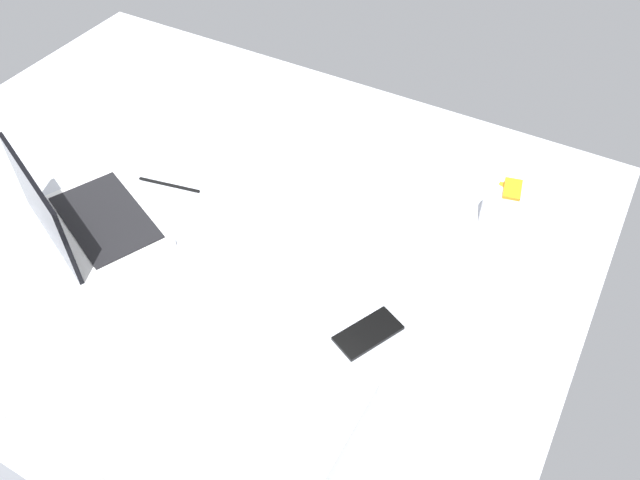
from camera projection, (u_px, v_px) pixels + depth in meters
bed_mattress at (213, 239)px, 165.24cm from camera, size 180.00×140.00×18.00cm
laptop at (85, 219)px, 151.16cm from camera, size 39.52×34.47×23.00cm
snack_cup at (502, 207)px, 151.83cm from camera, size 9.00×9.00×13.21cm
cell_phone at (368, 333)px, 133.32cm from camera, size 12.12×15.56×0.80cm
pillow at (200, 417)px, 113.42cm from camera, size 52.00×36.00×13.00cm
charger_cable at (169, 185)px, 165.72cm from camera, size 16.78×3.95×0.60cm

